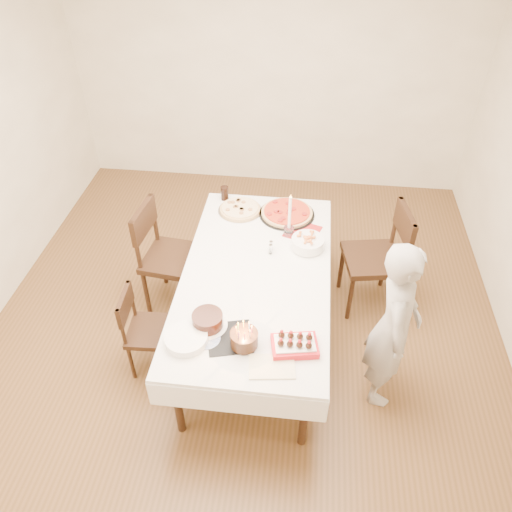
# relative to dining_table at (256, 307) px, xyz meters

# --- Properties ---
(floor) EXTENTS (5.00, 5.00, 0.00)m
(floor) POSITION_rel_dining_table_xyz_m (-0.12, 0.11, -0.38)
(floor) COLOR #53381C
(floor) RESTS_ON ground
(wall_back) EXTENTS (4.50, 0.04, 2.70)m
(wall_back) POSITION_rel_dining_table_xyz_m (-0.12, 2.61, 0.98)
(wall_back) COLOR #EBE2C5
(wall_back) RESTS_ON floor
(dining_table) EXTENTS (1.58, 2.34, 0.75)m
(dining_table) POSITION_rel_dining_table_xyz_m (0.00, 0.00, 0.00)
(dining_table) COLOR white
(dining_table) RESTS_ON floor
(chair_right_savory) EXTENTS (0.61, 0.61, 1.03)m
(chair_right_savory) POSITION_rel_dining_table_xyz_m (0.96, 0.56, 0.14)
(chair_right_savory) COLOR black
(chair_right_savory) RESTS_ON floor
(chair_left_savory) EXTENTS (0.58, 0.58, 1.03)m
(chair_left_savory) POSITION_rel_dining_table_xyz_m (-0.77, 0.36, 0.14)
(chair_left_savory) COLOR black
(chair_left_savory) RESTS_ON floor
(chair_left_dessert) EXTENTS (0.42, 0.42, 0.78)m
(chair_left_dessert) POSITION_rel_dining_table_xyz_m (-0.78, -0.37, 0.02)
(chair_left_dessert) COLOR black
(chair_left_dessert) RESTS_ON floor
(person) EXTENTS (0.40, 0.56, 1.43)m
(person) POSITION_rel_dining_table_xyz_m (1.02, -0.40, 0.34)
(person) COLOR #ABA6A1
(person) RESTS_ON floor
(pizza_white) EXTENTS (0.53, 0.53, 0.04)m
(pizza_white) POSITION_rel_dining_table_xyz_m (-0.24, 0.81, 0.40)
(pizza_white) COLOR beige
(pizza_white) RESTS_ON dining_table
(pizza_pepperoni) EXTENTS (0.65, 0.65, 0.04)m
(pizza_pepperoni) POSITION_rel_dining_table_xyz_m (0.18, 0.80, 0.40)
(pizza_pepperoni) COLOR red
(pizza_pepperoni) RESTS_ON dining_table
(red_placemat) EXTENTS (0.35, 0.35, 0.01)m
(red_placemat) POSITION_rel_dining_table_xyz_m (0.34, 0.57, 0.38)
(red_placemat) COLOR #B21E1E
(red_placemat) RESTS_ON dining_table
(pasta_bowl) EXTENTS (0.34, 0.34, 0.09)m
(pasta_bowl) POSITION_rel_dining_table_xyz_m (0.38, 0.36, 0.43)
(pasta_bowl) COLOR white
(pasta_bowl) RESTS_ON dining_table
(taper_candle) EXTENTS (0.11, 0.11, 0.41)m
(taper_candle) POSITION_rel_dining_table_xyz_m (0.22, 0.51, 0.58)
(taper_candle) COLOR white
(taper_candle) RESTS_ON dining_table
(shaker_pair) EXTENTS (0.10, 0.10, 0.09)m
(shaker_pair) POSITION_rel_dining_table_xyz_m (0.09, 0.25, 0.42)
(shaker_pair) COLOR white
(shaker_pair) RESTS_ON dining_table
(cola_glass) EXTENTS (0.08, 0.08, 0.13)m
(cola_glass) POSITION_rel_dining_table_xyz_m (-0.41, 0.98, 0.44)
(cola_glass) COLOR black
(cola_glass) RESTS_ON dining_table
(layer_cake) EXTENTS (0.34, 0.34, 0.11)m
(layer_cake) POSITION_rel_dining_table_xyz_m (-0.27, -0.58, 0.43)
(layer_cake) COLOR black
(layer_cake) RESTS_ON dining_table
(cake_board) EXTENTS (0.36, 0.36, 0.01)m
(cake_board) POSITION_rel_dining_table_xyz_m (-0.10, -0.67, 0.38)
(cake_board) COLOR black
(cake_board) RESTS_ON dining_table
(birthday_cake) EXTENTS (0.24, 0.24, 0.17)m
(birthday_cake) POSITION_rel_dining_table_xyz_m (0.00, -0.71, 0.47)
(birthday_cake) COLOR #3A1F10
(birthday_cake) RESTS_ON dining_table
(strawberry_box) EXTENTS (0.34, 0.25, 0.08)m
(strawberry_box) POSITION_rel_dining_table_xyz_m (0.34, -0.71, 0.41)
(strawberry_box) COLOR red
(strawberry_box) RESTS_ON dining_table
(box_lid) EXTENTS (0.32, 0.23, 0.02)m
(box_lid) POSITION_rel_dining_table_xyz_m (0.20, -0.87, 0.38)
(box_lid) COLOR beige
(box_lid) RESTS_ON dining_table
(plate_stack) EXTENTS (0.35, 0.35, 0.06)m
(plate_stack) POSITION_rel_dining_table_xyz_m (-0.39, -0.73, 0.40)
(plate_stack) COLOR white
(plate_stack) RESTS_ON dining_table
(china_plate) EXTENTS (0.23, 0.23, 0.01)m
(china_plate) POSITION_rel_dining_table_xyz_m (-0.26, -0.69, 0.38)
(china_plate) COLOR white
(china_plate) RESTS_ON dining_table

